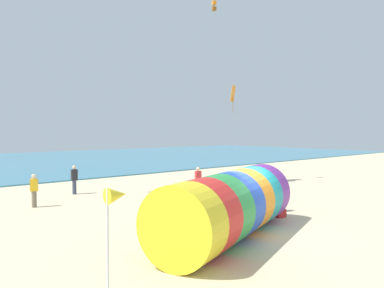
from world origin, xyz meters
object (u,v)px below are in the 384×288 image
at_px(beach_flag, 116,201).
at_px(cooler_box, 280,213).
at_px(kite_orange_box, 214,6).
at_px(kite_orange_diamond, 233,94).
at_px(giant_inflatable_tube, 229,206).
at_px(kite_handler, 273,195).
at_px(bystander_near_water, 74,179).
at_px(bystander_mid_beach, 34,190).
at_px(bystander_far_left, 198,180).

bearing_deg(beach_flag, cooler_box, 17.31).
distance_m(kite_orange_box, kite_orange_diamond, 6.60).
bearing_deg(beach_flag, giant_inflatable_tube, 21.13).
xyz_separation_m(kite_handler, kite_orange_box, (4.71, 8.90, 12.17)).
xyz_separation_m(kite_orange_box, cooler_box, (-5.31, -9.72, -12.80)).
relative_size(kite_orange_diamond, bystander_near_water, 1.12).
height_order(giant_inflatable_tube, bystander_mid_beach, giant_inflatable_tube).
bearing_deg(bystander_near_water, kite_orange_box, -12.62).
xyz_separation_m(kite_orange_box, beach_flag, (-15.35, -12.85, -10.56)).
xyz_separation_m(kite_orange_diamond, bystander_near_water, (-10.50, 3.41, -5.63)).
height_order(kite_orange_diamond, cooler_box, kite_orange_diamond).
bearing_deg(kite_orange_box, giant_inflatable_tube, -132.02).
bearing_deg(kite_handler, kite_orange_diamond, 54.72).
distance_m(giant_inflatable_tube, bystander_mid_beach, 10.91).
distance_m(giant_inflatable_tube, bystander_far_left, 9.48).
height_order(bystander_mid_beach, cooler_box, bystander_mid_beach).
height_order(giant_inflatable_tube, kite_handler, giant_inflatable_tube).
bearing_deg(kite_orange_box, kite_orange_diamond, -59.37).
xyz_separation_m(bystander_far_left, cooler_box, (-1.20, -6.86, -0.68)).
distance_m(bystander_mid_beach, beach_flag, 12.92).
xyz_separation_m(giant_inflatable_tube, cooler_box, (4.25, 0.89, -1.03)).
relative_size(kite_handler, bystander_mid_beach, 0.94).
distance_m(bystander_near_water, bystander_far_left, 7.59).
bearing_deg(bystander_mid_beach, kite_orange_diamond, -4.06).
distance_m(kite_handler, beach_flag, 11.47).
bearing_deg(giant_inflatable_tube, bystander_far_left, 54.90).
bearing_deg(bystander_near_water, bystander_far_left, -41.69).
relative_size(bystander_far_left, beach_flag, 0.62).
xyz_separation_m(kite_handler, bystander_mid_beach, (-8.25, 8.65, 0.06)).
bearing_deg(bystander_far_left, giant_inflatable_tube, -125.10).
bearing_deg(bystander_mid_beach, beach_flag, -100.75).
bearing_deg(beach_flag, kite_orange_diamond, 35.88).
bearing_deg(bystander_mid_beach, cooler_box, -51.07).
distance_m(kite_orange_diamond, cooler_box, 12.21).
xyz_separation_m(bystander_near_water, bystander_mid_beach, (-3.18, -2.44, -0.04)).
xyz_separation_m(kite_orange_diamond, bystander_mid_beach, (-13.69, 0.97, -5.67)).
bearing_deg(bystander_mid_beach, giant_inflatable_tube, -71.83).
bearing_deg(bystander_near_water, kite_orange_diamond, -18.00).
xyz_separation_m(beach_flag, cooler_box, (10.04, 3.13, -2.24)).
xyz_separation_m(kite_orange_box, kite_orange_diamond, (0.72, -1.22, -6.44)).
distance_m(kite_handler, bystander_mid_beach, 11.96).
bearing_deg(bystander_far_left, kite_orange_diamond, 18.69).
distance_m(kite_handler, kite_orange_diamond, 11.02).
bearing_deg(kite_orange_diamond, beach_flag, -144.12).
relative_size(kite_handler, kite_orange_box, 2.15).
relative_size(kite_orange_diamond, cooler_box, 3.81).
relative_size(bystander_near_water, cooler_box, 3.41).
bearing_deg(cooler_box, giant_inflatable_tube, -168.15).
bearing_deg(kite_handler, bystander_mid_beach, 133.65).
xyz_separation_m(bystander_mid_beach, bystander_far_left, (8.85, -2.61, -0.01)).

